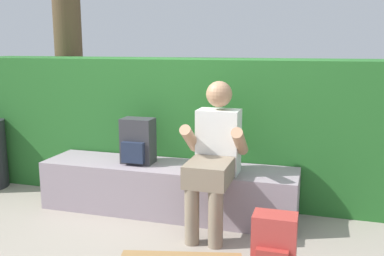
{
  "coord_description": "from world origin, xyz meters",
  "views": [
    {
      "loc": [
        1.24,
        -3.02,
        1.46
      ],
      "look_at": [
        0.22,
        0.4,
        0.77
      ],
      "focal_mm": 40.23,
      "sensor_mm": 36.0,
      "label": 1
    }
  ],
  "objects_px": {
    "backpack_on_ground": "(274,245)",
    "backpack_on_bench": "(138,142)",
    "bench_main": "(168,189)",
    "person_skater": "(214,152)"
  },
  "relations": [
    {
      "from": "backpack_on_ground",
      "to": "backpack_on_bench",
      "type": "bearing_deg",
      "value": 148.62
    },
    {
      "from": "bench_main",
      "to": "person_skater",
      "type": "relative_size",
      "value": 1.9
    },
    {
      "from": "person_skater",
      "to": "bench_main",
      "type": "bearing_deg",
      "value": 155.07
    },
    {
      "from": "person_skater",
      "to": "backpack_on_bench",
      "type": "xyz_separation_m",
      "value": [
        -0.75,
        0.21,
        -0.01
      ]
    },
    {
      "from": "person_skater",
      "to": "backpack_on_ground",
      "type": "relative_size",
      "value": 2.95
    },
    {
      "from": "backpack_on_bench",
      "to": "backpack_on_ground",
      "type": "relative_size",
      "value": 1.0
    },
    {
      "from": "bench_main",
      "to": "person_skater",
      "type": "height_order",
      "value": "person_skater"
    },
    {
      "from": "person_skater",
      "to": "backpack_on_bench",
      "type": "relative_size",
      "value": 2.95
    },
    {
      "from": "bench_main",
      "to": "backpack_on_ground",
      "type": "distance_m",
      "value": 1.29
    },
    {
      "from": "bench_main",
      "to": "backpack_on_ground",
      "type": "relative_size",
      "value": 5.62
    }
  ]
}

